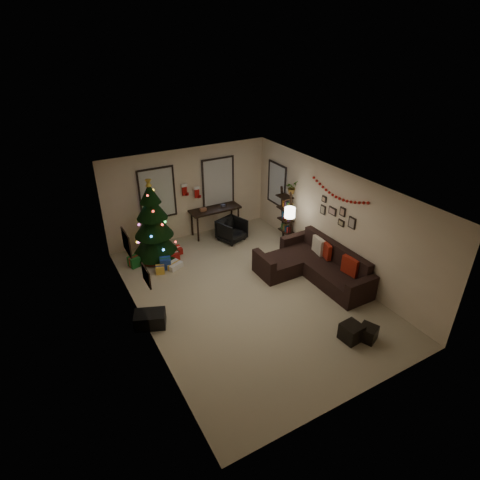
{
  "coord_description": "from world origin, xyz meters",
  "views": [
    {
      "loc": [
        -3.93,
        -6.6,
        5.63
      ],
      "look_at": [
        0.1,
        0.6,
        1.15
      ],
      "focal_mm": 29.36,
      "sensor_mm": 36.0,
      "label": 1
    }
  ],
  "objects_px": {
    "desk_chair": "(232,230)",
    "bookshelf": "(286,216)",
    "sofa": "(314,266)",
    "desk": "(215,211)",
    "christmas_tree": "(153,226)"
  },
  "relations": [
    {
      "from": "sofa",
      "to": "christmas_tree",
      "type": "bearing_deg",
      "value": 138.24
    },
    {
      "from": "christmas_tree",
      "to": "desk",
      "type": "xyz_separation_m",
      "value": [
        2.07,
        0.5,
        -0.23
      ]
    },
    {
      "from": "desk_chair",
      "to": "sofa",
      "type": "bearing_deg",
      "value": -89.94
    },
    {
      "from": "christmas_tree",
      "to": "sofa",
      "type": "bearing_deg",
      "value": -41.76
    },
    {
      "from": "christmas_tree",
      "to": "desk_chair",
      "type": "xyz_separation_m",
      "value": [
        2.29,
        -0.15,
        -0.64
      ]
    },
    {
      "from": "christmas_tree",
      "to": "desk_chair",
      "type": "height_order",
      "value": "christmas_tree"
    },
    {
      "from": "christmas_tree",
      "to": "desk",
      "type": "bearing_deg",
      "value": 13.65
    },
    {
      "from": "christmas_tree",
      "to": "desk",
      "type": "relative_size",
      "value": 1.51
    },
    {
      "from": "sofa",
      "to": "desk_chair",
      "type": "relative_size",
      "value": 4.06
    },
    {
      "from": "christmas_tree",
      "to": "bookshelf",
      "type": "xyz_separation_m",
      "value": [
        3.67,
        -0.94,
        -0.17
      ]
    },
    {
      "from": "desk_chair",
      "to": "bookshelf",
      "type": "distance_m",
      "value": 1.66
    },
    {
      "from": "sofa",
      "to": "desk",
      "type": "relative_size",
      "value": 1.76
    },
    {
      "from": "sofa",
      "to": "bookshelf",
      "type": "xyz_separation_m",
      "value": [
        0.46,
        1.92,
        0.52
      ]
    },
    {
      "from": "christmas_tree",
      "to": "sofa",
      "type": "xyz_separation_m",
      "value": [
        3.21,
        -2.87,
        -0.69
      ]
    },
    {
      "from": "desk_chair",
      "to": "desk",
      "type": "bearing_deg",
      "value": 90.02
    }
  ]
}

